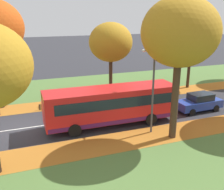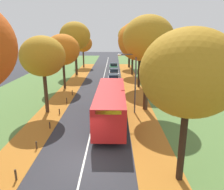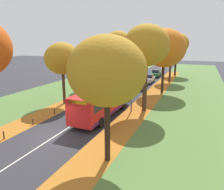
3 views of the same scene
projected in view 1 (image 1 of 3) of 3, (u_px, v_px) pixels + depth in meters
name	position (u px, v px, depth m)	size (l,w,h in m)	color
ground_plane	(24.00, 128.00, 20.15)	(160.00, 160.00, 0.00)	#2D2D33
grass_verge_left	(177.00, 79.00, 35.00)	(12.00, 90.00, 0.01)	#517538
leaf_litter_left	(155.00, 93.00, 28.90)	(2.80, 60.00, 0.00)	#B26B23
leaf_litter_right	(212.00, 125.00, 20.67)	(2.80, 60.00, 0.00)	#B26B23
tree_left_near	(111.00, 42.00, 25.84)	(4.32, 4.32, 7.65)	#422D1E
tree_left_mid	(191.00, 40.00, 29.43)	(4.77, 4.77, 7.73)	#382619
tree_right_near	(180.00, 33.00, 16.56)	(5.00, 5.00, 9.59)	#422D1E
bollard_second	(40.00, 107.00, 23.76)	(0.12, 0.12, 0.58)	#4C3823
bollard_third	(76.00, 103.00, 24.90)	(0.12, 0.12, 0.60)	#4C3823
bollard_fourth	(110.00, 99.00, 26.03)	(0.12, 0.12, 0.56)	#4C3823
bollard_fifth	(141.00, 95.00, 27.10)	(0.12, 0.12, 0.70)	#4C3823
bollard_sixth	(169.00, 92.00, 28.22)	(0.12, 0.12, 0.67)	#4C3823
streetlamp_right	(151.00, 83.00, 18.68)	(1.89, 0.28, 6.00)	#47474C
bus	(111.00, 104.00, 20.41)	(2.77, 10.43, 2.98)	red
car_blue_lead	(199.00, 102.00, 23.51)	(1.89, 4.25, 1.62)	#233D9E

